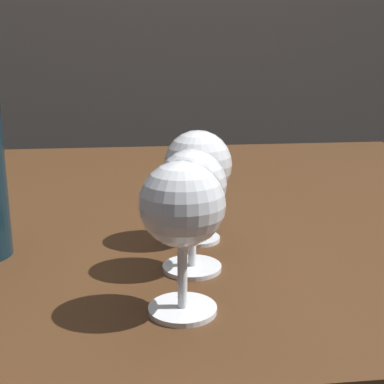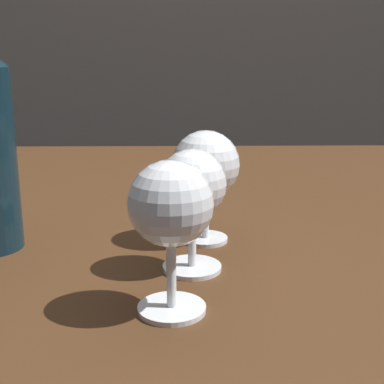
{
  "view_description": "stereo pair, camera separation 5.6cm",
  "coord_description": "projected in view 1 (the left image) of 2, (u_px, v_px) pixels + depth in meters",
  "views": [
    {
      "loc": [
        -0.11,
        -0.82,
        1.0
      ],
      "look_at": [
        -0.04,
        -0.28,
        0.85
      ],
      "focal_mm": 50.2,
      "sensor_mm": 36.0,
      "label": 1
    },
    {
      "loc": [
        -0.05,
        -0.82,
        1.0
      ],
      "look_at": [
        -0.04,
        -0.28,
        0.85
      ],
      "focal_mm": 50.2,
      "sensor_mm": 36.0,
      "label": 2
    }
  ],
  "objects": [
    {
      "name": "wine_glass_merlot",
      "position": [
        198.0,
        166.0,
        0.65
      ],
      "size": [
        0.08,
        0.08,
        0.14
      ],
      "color": "white",
      "rests_on": "dining_table"
    },
    {
      "name": "dining_table",
      "position": [
        196.0,
        257.0,
        0.88
      ],
      "size": [
        1.1,
        0.99,
        0.76
      ],
      "color": "#472B16",
      "rests_on": "ground_plane"
    },
    {
      "name": "wine_glass_chardonnay",
      "position": [
        192.0,
        187.0,
        0.56
      ],
      "size": [
        0.07,
        0.07,
        0.13
      ],
      "color": "white",
      "rests_on": "dining_table"
    },
    {
      "name": "wine_glass_cabernet",
      "position": [
        182.0,
        209.0,
        0.47
      ],
      "size": [
        0.08,
        0.08,
        0.14
      ],
      "color": "white",
      "rests_on": "dining_table"
    }
  ]
}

